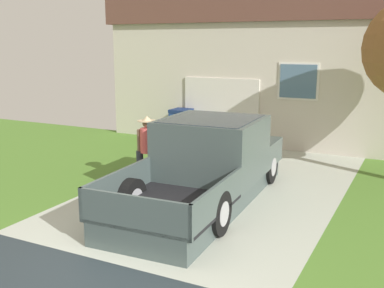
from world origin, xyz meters
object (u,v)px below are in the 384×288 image
Objects in this scene: pickup_truck at (210,163)px; house_with_garage at (276,66)px; handbag at (134,181)px; wheeled_trash_bin at (181,124)px; person_with_hat at (147,147)px.

house_with_garage is (-1.13, 8.35, 1.68)m from pickup_truck.
house_with_garage is at bearing 84.90° from handbag.
wheeled_trash_bin reaches higher than handbag.
house_with_garage is at bearing 64.90° from person_with_hat.
house_with_garage is (0.51, 8.26, 1.51)m from person_with_hat.
person_with_hat reaches higher than wheeled_trash_bin.
person_with_hat is at bearing 174.23° from pickup_truck.
wheeled_trash_bin is (-1.60, 4.64, -0.31)m from person_with_hat.
handbag is 0.04× the size of house_with_garage.
pickup_truck is 8.59m from house_with_garage.
person_with_hat is 1.47× the size of wheeled_trash_bin.
handbag is at bearing -178.88° from pickup_truck.
wheeled_trash_bin is (-2.11, -3.62, -1.83)m from house_with_garage.
person_with_hat is at bearing -70.97° from wheeled_trash_bin.
wheeled_trash_bin is (-3.24, 4.73, -0.15)m from pickup_truck.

